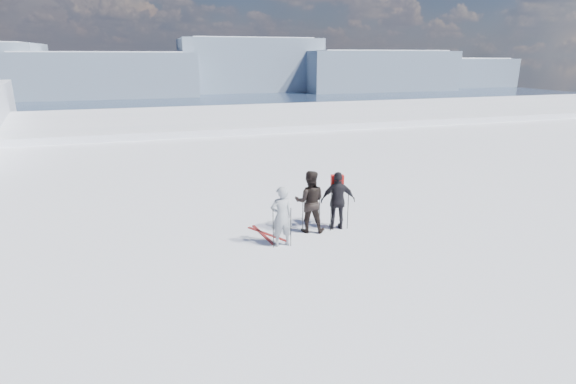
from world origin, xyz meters
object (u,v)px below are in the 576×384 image
at_px(skier_grey, 281,216).
at_px(skier_pack, 338,201).
at_px(skier_dark, 310,201).
at_px(skis_loose, 265,234).

xyz_separation_m(skier_grey, skier_pack, (2.11, 0.77, 0.04)).
bearing_deg(skier_grey, skier_dark, -147.84).
relative_size(skier_grey, skier_pack, 0.96).
bearing_deg(skier_dark, skier_pack, -163.36).
xyz_separation_m(skier_dark, skier_pack, (0.94, -0.06, -0.05)).
relative_size(skier_grey, skier_dark, 0.91).
bearing_deg(skier_dark, skier_grey, 55.01).
height_order(skier_pack, skis_loose, skier_pack).
height_order(skier_grey, skis_loose, skier_grey).
relative_size(skier_pack, skis_loose, 1.12).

